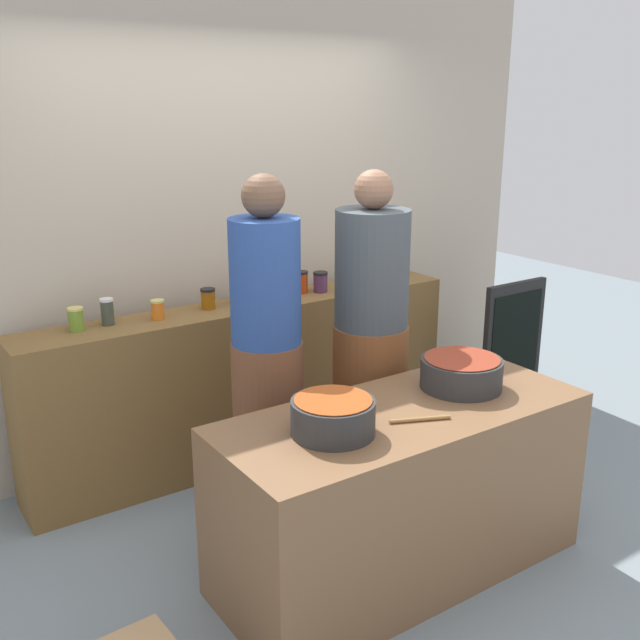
{
  "coord_description": "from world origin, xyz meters",
  "views": [
    {
      "loc": [
        -1.96,
        -2.53,
        2.1
      ],
      "look_at": [
        0.0,
        0.35,
        1.05
      ],
      "focal_mm": 41.01,
      "sensor_mm": 36.0,
      "label": 1
    }
  ],
  "objects": [
    {
      "name": "ground",
      "position": [
        0.0,
        0.0,
        0.0
      ],
      "size": [
        12.0,
        12.0,
        0.0
      ],
      "primitive_type": "plane",
      "color": "gray"
    },
    {
      "name": "storefront_wall",
      "position": [
        0.0,
        1.45,
        1.5
      ],
      "size": [
        4.8,
        0.12,
        3.0
      ],
      "primitive_type": "cube",
      "color": "#BFB098",
      "rests_on": "ground"
    },
    {
      "name": "display_shelf",
      "position": [
        0.0,
        1.1,
        0.48
      ],
      "size": [
        2.7,
        0.36,
        0.96
      ],
      "primitive_type": "cube",
      "color": "brown",
      "rests_on": "ground"
    },
    {
      "name": "prep_table",
      "position": [
        0.0,
        -0.3,
        0.4
      ],
      "size": [
        1.7,
        0.7,
        0.8
      ],
      "primitive_type": "cube",
      "color": "brown",
      "rests_on": "ground"
    },
    {
      "name": "preserve_jar_0",
      "position": [
        -0.98,
        1.15,
        1.02
      ],
      "size": [
        0.08,
        0.08,
        0.12
      ],
      "color": "olive",
      "rests_on": "display_shelf"
    },
    {
      "name": "preserve_jar_1",
      "position": [
        -0.81,
        1.16,
        1.03
      ],
      "size": [
        0.07,
        0.07,
        0.14
      ],
      "color": "#3C4337",
      "rests_on": "display_shelf"
    },
    {
      "name": "preserve_jar_2",
      "position": [
        -0.55,
        1.1,
        1.01
      ],
      "size": [
        0.07,
        0.07,
        0.11
      ],
      "color": "orange",
      "rests_on": "display_shelf"
    },
    {
      "name": "preserve_jar_3",
      "position": [
        -0.23,
        1.14,
        1.02
      ],
      "size": [
        0.08,
        0.08,
        0.12
      ],
      "color": "#8E500D",
      "rests_on": "display_shelf"
    },
    {
      "name": "preserve_jar_4",
      "position": [
        -0.05,
        1.14,
        1.02
      ],
      "size": [
        0.07,
        0.07,
        0.13
      ],
      "color": "brown",
      "rests_on": "display_shelf"
    },
    {
      "name": "preserve_jar_5",
      "position": [
        0.21,
        1.07,
        1.02
      ],
      "size": [
        0.08,
        0.08,
        0.12
      ],
      "color": "#4C2C59",
      "rests_on": "display_shelf"
    },
    {
      "name": "preserve_jar_6",
      "position": [
        0.4,
        1.14,
        1.03
      ],
      "size": [
        0.08,
        0.08,
        0.14
      ],
      "color": "#AF350F",
      "rests_on": "display_shelf"
    },
    {
      "name": "preserve_jar_7",
      "position": [
        0.51,
        1.09,
        1.02
      ],
      "size": [
        0.09,
        0.09,
        0.13
      ],
      "color": "#4F2C4D",
      "rests_on": "display_shelf"
    },
    {
      "name": "preserve_jar_8",
      "position": [
        0.73,
        1.07,
        1.01
      ],
      "size": [
        0.08,
        0.08,
        0.1
      ],
      "color": "brown",
      "rests_on": "display_shelf"
    },
    {
      "name": "cooking_pot_left",
      "position": [
        -0.39,
        -0.32,
        0.88
      ],
      "size": [
        0.34,
        0.34,
        0.15
      ],
      "color": "#2D2D2D",
      "rests_on": "prep_table"
    },
    {
      "name": "cooking_pot_center",
      "position": [
        0.39,
        -0.25,
        0.87
      ],
      "size": [
        0.38,
        0.38,
        0.15
      ],
      "color": "#2D2D2D",
      "rests_on": "prep_table"
    },
    {
      "name": "wooden_spoon",
      "position": [
        -0.02,
        -0.43,
        0.81
      ],
      "size": [
        0.25,
        0.12,
        0.02
      ],
      "primitive_type": "cylinder",
      "rotation": [
        1.57,
        0.0,
        4.31
      ],
      "color": "#9E703D",
      "rests_on": "prep_table"
    },
    {
      "name": "cook_with_tongs",
      "position": [
        -0.29,
        0.38,
        0.81
      ],
      "size": [
        0.35,
        0.35,
        1.78
      ],
      "color": "brown",
      "rests_on": "ground"
    },
    {
      "name": "cook_in_cap",
      "position": [
        0.29,
        0.31,
        0.8
      ],
      "size": [
        0.4,
        0.4,
        1.78
      ],
      "color": "brown",
      "rests_on": "ground"
    },
    {
      "name": "chalkboard_sign",
      "position": [
        1.64,
        0.51,
        0.5
      ],
      "size": [
        0.52,
        0.05,
        0.98
      ],
      "color": "black",
      "rests_on": "ground"
    }
  ]
}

